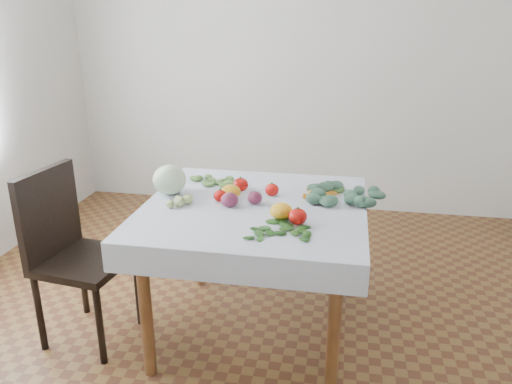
% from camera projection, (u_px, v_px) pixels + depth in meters
% --- Properties ---
extents(ground, '(4.00, 4.00, 0.00)m').
position_uv_depth(ground, '(255.00, 330.00, 2.81)').
color(ground, brown).
extents(back_wall, '(4.00, 0.04, 2.70)m').
position_uv_depth(back_wall, '(298.00, 55.00, 4.20)').
color(back_wall, silver).
rests_on(back_wall, ground).
extents(table, '(1.00, 1.00, 0.75)m').
position_uv_depth(table, '(254.00, 223.00, 2.58)').
color(table, brown).
rests_on(table, ground).
extents(tablecloth, '(1.12, 1.12, 0.01)m').
position_uv_depth(tablecloth, '(254.00, 205.00, 2.55)').
color(tablecloth, silver).
rests_on(tablecloth, table).
extents(chair, '(0.48, 0.48, 0.94)m').
position_uv_depth(chair, '(70.00, 245.00, 2.61)').
color(chair, black).
rests_on(chair, ground).
extents(cabbage, '(0.24, 0.24, 0.16)m').
position_uv_depth(cabbage, '(169.00, 180.00, 2.68)').
color(cabbage, beige).
rests_on(cabbage, tablecloth).
extents(tomato_a, '(0.09, 0.09, 0.07)m').
position_uv_depth(tomato_a, '(272.00, 190.00, 2.67)').
color(tomato_a, red).
rests_on(tomato_a, tablecloth).
extents(tomato_b, '(0.10, 0.10, 0.07)m').
position_uv_depth(tomato_b, '(241.00, 185.00, 2.74)').
color(tomato_b, red).
rests_on(tomato_b, tablecloth).
extents(tomato_c, '(0.08, 0.08, 0.06)m').
position_uv_depth(tomato_c, '(220.00, 196.00, 2.59)').
color(tomato_c, red).
rests_on(tomato_c, tablecloth).
extents(tomato_d, '(0.10, 0.10, 0.08)m').
position_uv_depth(tomato_d, '(298.00, 216.00, 2.31)').
color(tomato_d, red).
rests_on(tomato_d, tablecloth).
extents(heirloom_back, '(0.12, 0.12, 0.07)m').
position_uv_depth(heirloom_back, '(231.00, 192.00, 2.63)').
color(heirloom_back, gold).
rests_on(heirloom_back, tablecloth).
extents(heirloom_front, '(0.14, 0.14, 0.08)m').
position_uv_depth(heirloom_front, '(281.00, 211.00, 2.37)').
color(heirloom_front, gold).
rests_on(heirloom_front, tablecloth).
extents(onion_a, '(0.08, 0.08, 0.07)m').
position_uv_depth(onion_a, '(255.00, 198.00, 2.55)').
color(onion_a, '#571839').
rests_on(onion_a, tablecloth).
extents(onion_b, '(0.09, 0.09, 0.07)m').
position_uv_depth(onion_b, '(230.00, 200.00, 2.51)').
color(onion_b, '#571839').
rests_on(onion_b, tablecloth).
extents(tomatillo_cluster, '(0.15, 0.09, 0.04)m').
position_uv_depth(tomatillo_cluster, '(177.00, 202.00, 2.53)').
color(tomatillo_cluster, '#A7B769').
rests_on(tomatillo_cluster, tablecloth).
extents(carrot_bunch, '(0.18, 0.20, 0.03)m').
position_uv_depth(carrot_bunch, '(322.00, 194.00, 2.67)').
color(carrot_bunch, orange).
rests_on(carrot_bunch, tablecloth).
extents(kale_bunch, '(0.36, 0.33, 0.05)m').
position_uv_depth(kale_bunch, '(344.00, 194.00, 2.63)').
color(kale_bunch, '#3D6448').
rests_on(kale_bunch, tablecloth).
extents(basil_bunch, '(0.26, 0.23, 0.01)m').
position_uv_depth(basil_bunch, '(280.00, 230.00, 2.23)').
color(basil_bunch, '#25581B').
rests_on(basil_bunch, tablecloth).
extents(dill_bunch, '(0.23, 0.22, 0.03)m').
position_uv_depth(dill_bunch, '(210.00, 182.00, 2.86)').
color(dill_bunch, '#56863D').
rests_on(dill_bunch, tablecloth).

